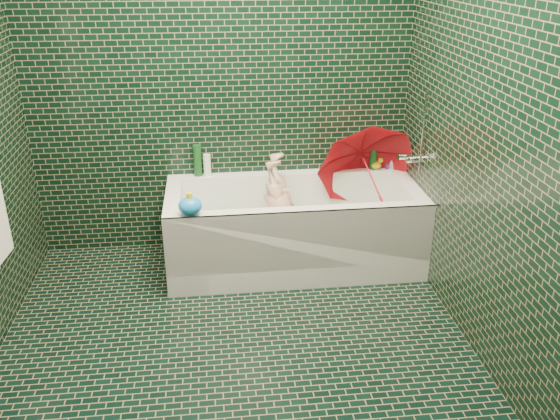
{
  "coord_description": "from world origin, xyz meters",
  "views": [
    {
      "loc": [
        -0.07,
        -2.6,
        2.05
      ],
      "look_at": [
        0.33,
        0.82,
        0.49
      ],
      "focal_mm": 38.0,
      "sensor_mm": 36.0,
      "label": 1
    }
  ],
  "objects": [
    {
      "name": "wall_right",
      "position": [
        1.3,
        0.0,
        1.25
      ],
      "size": [
        0.0,
        2.8,
        2.8
      ],
      "primitive_type": "plane",
      "rotation": [
        1.57,
        0.0,
        -1.57
      ],
      "color": "black",
      "rests_on": "floor"
    },
    {
      "name": "water",
      "position": [
        0.45,
        1.02,
        0.3
      ],
      "size": [
        1.48,
        0.53,
        0.0
      ],
      "primitive_type": "cube",
      "color": "silver",
      "rests_on": "bathtub"
    },
    {
      "name": "child",
      "position": [
        0.4,
        1.07,
        0.31
      ],
      "size": [
        0.97,
        0.6,
        0.37
      ],
      "primitive_type": "imported",
      "rotation": [
        -1.39,
        0.0,
        -1.89
      ],
      "color": "tan",
      "rests_on": "bathtub"
    },
    {
      "name": "bottle_left_tall",
      "position": [
        -0.18,
        1.36,
        0.66
      ],
      "size": [
        0.08,
        0.08,
        0.22
      ],
      "primitive_type": "cylinder",
      "rotation": [
        0.0,
        0.0,
        -0.34
      ],
      "color": "#134419",
      "rests_on": "bathtub"
    },
    {
      "name": "bottle_left_short",
      "position": [
        -0.12,
        1.35,
        0.63
      ],
      "size": [
        0.06,
        0.06,
        0.16
      ],
      "primitive_type": "cylinder",
      "rotation": [
        0.0,
        0.0,
        0.2
      ],
      "color": "white",
      "rests_on": "bathtub"
    },
    {
      "name": "soap_bottle_b",
      "position": [
        1.21,
        1.33,
        0.55
      ],
      "size": [
        0.08,
        0.08,
        0.17
      ],
      "primitive_type": "imported",
      "rotation": [
        0.0,
        0.0,
        0.09
      ],
      "color": "#55217B",
      "rests_on": "bathtub"
    },
    {
      "name": "wall_back",
      "position": [
        0.0,
        1.4,
        1.25
      ],
      "size": [
        2.8,
        0.0,
        2.8
      ],
      "primitive_type": "plane",
      "rotation": [
        1.57,
        0.0,
        0.0
      ],
      "color": "black",
      "rests_on": "floor"
    },
    {
      "name": "bottle_right_pump",
      "position": [
        1.22,
        1.34,
        0.63
      ],
      "size": [
        0.06,
        0.06,
        0.17
      ],
      "primitive_type": "cylinder",
      "rotation": [
        0.0,
        0.0,
        -0.16
      ],
      "color": "silver",
      "rests_on": "bathtub"
    },
    {
      "name": "bath_mat",
      "position": [
        0.45,
        1.02,
        0.16
      ],
      "size": [
        1.35,
        0.47,
        0.01
      ],
      "primitive_type": "cube",
      "color": "green",
      "rests_on": "bathtub"
    },
    {
      "name": "floor",
      "position": [
        0.0,
        0.0,
        0.0
      ],
      "size": [
        2.8,
        2.8,
        0.0
      ],
      "primitive_type": "plane",
      "color": "black",
      "rests_on": "ground"
    },
    {
      "name": "umbrella",
      "position": [
        1.0,
        1.1,
        0.59
      ],
      "size": [
        0.9,
        0.89,
        1.01
      ],
      "primitive_type": "imported",
      "rotation": [
        0.39,
        -0.44,
        -0.1
      ],
      "color": "red",
      "rests_on": "bathtub"
    },
    {
      "name": "soap_bottle_a",
      "position": [
        1.25,
        1.33,
        0.55
      ],
      "size": [
        0.11,
        0.11,
        0.27
      ],
      "primitive_type": "imported",
      "rotation": [
        0.0,
        0.0,
        0.07
      ],
      "color": "white",
      "rests_on": "bathtub"
    },
    {
      "name": "faucet",
      "position": [
        1.26,
        1.02,
        0.77
      ],
      "size": [
        0.18,
        0.19,
        0.55
      ],
      "color": "silver",
      "rests_on": "wall_right"
    },
    {
      "name": "rubber_duck",
      "position": [
        1.1,
        1.34,
        0.59
      ],
      "size": [
        0.1,
        0.07,
        0.08
      ],
      "rotation": [
        0.0,
        0.0,
        0.07
      ],
      "color": "yellow",
      "rests_on": "bathtub"
    },
    {
      "name": "bath_toy",
      "position": [
        -0.23,
        0.69,
        0.61
      ],
      "size": [
        0.18,
        0.16,
        0.14
      ],
      "rotation": [
        0.0,
        0.0,
        -0.41
      ],
      "color": "#1882E0",
      "rests_on": "bathtub"
    },
    {
      "name": "wall_front",
      "position": [
        0.0,
        -1.4,
        1.25
      ],
      "size": [
        2.8,
        0.0,
        2.8
      ],
      "primitive_type": "plane",
      "rotation": [
        -1.57,
        0.0,
        0.0
      ],
      "color": "black",
      "rests_on": "floor"
    },
    {
      "name": "bathtub",
      "position": [
        0.45,
        1.01,
        0.21
      ],
      "size": [
        1.7,
        0.75,
        0.55
      ],
      "color": "white",
      "rests_on": "floor"
    },
    {
      "name": "soap_bottle_c",
      "position": [
        1.25,
        1.35,
        0.55
      ],
      "size": [
        0.14,
        0.14,
        0.17
      ],
      "primitive_type": "imported",
      "rotation": [
        0.0,
        0.0,
        0.02
      ],
      "color": "#134419",
      "rests_on": "bathtub"
    },
    {
      "name": "bottle_right_tall",
      "position": [
        1.08,
        1.35,
        0.65
      ],
      "size": [
        0.06,
        0.06,
        0.2
      ],
      "primitive_type": "cylinder",
      "rotation": [
        0.0,
        0.0,
        0.17
      ],
      "color": "#134419",
      "rests_on": "bathtub"
    }
  ]
}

